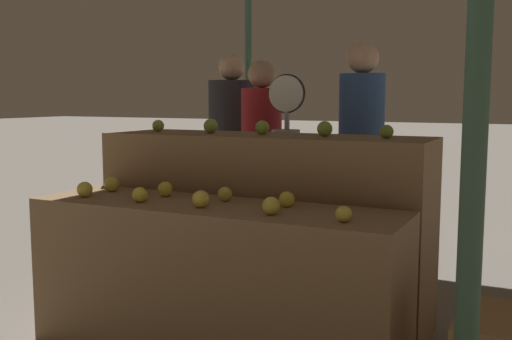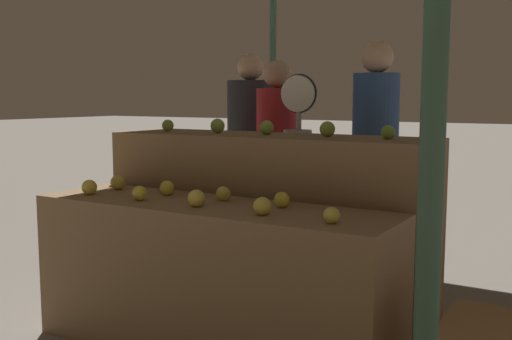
% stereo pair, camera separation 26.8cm
% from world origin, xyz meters
% --- Properties ---
extents(display_counter_front, '(1.97, 0.55, 0.79)m').
position_xyz_m(display_counter_front, '(0.00, 0.00, 0.40)').
color(display_counter_front, olive).
rests_on(display_counter_front, ground_plane).
extents(display_counter_back, '(1.97, 0.55, 1.12)m').
position_xyz_m(display_counter_back, '(0.00, 0.60, 0.56)').
color(display_counter_back, olive).
rests_on(display_counter_back, ground_plane).
extents(apple_front_0, '(0.09, 0.09, 0.09)m').
position_xyz_m(apple_front_0, '(-0.74, -0.11, 0.84)').
color(apple_front_0, yellow).
rests_on(apple_front_0, display_counter_front).
extents(apple_front_1, '(0.08, 0.08, 0.08)m').
position_xyz_m(apple_front_1, '(-0.37, -0.11, 0.83)').
color(apple_front_1, gold).
rests_on(apple_front_1, display_counter_front).
extents(apple_front_2, '(0.09, 0.09, 0.09)m').
position_xyz_m(apple_front_2, '(-0.01, -0.10, 0.84)').
color(apple_front_2, yellow).
rests_on(apple_front_2, display_counter_front).
extents(apple_front_3, '(0.08, 0.08, 0.08)m').
position_xyz_m(apple_front_3, '(0.38, -0.11, 0.84)').
color(apple_front_3, gold).
rests_on(apple_front_3, display_counter_front).
extents(apple_front_4, '(0.07, 0.07, 0.07)m').
position_xyz_m(apple_front_4, '(0.73, -0.12, 0.83)').
color(apple_front_4, gold).
rests_on(apple_front_4, display_counter_front).
extents(apple_front_5, '(0.09, 0.09, 0.09)m').
position_xyz_m(apple_front_5, '(-0.74, 0.11, 0.84)').
color(apple_front_5, gold).
rests_on(apple_front_5, display_counter_front).
extents(apple_front_6, '(0.08, 0.08, 0.08)m').
position_xyz_m(apple_front_6, '(-0.36, 0.11, 0.84)').
color(apple_front_6, gold).
rests_on(apple_front_6, display_counter_front).
extents(apple_front_7, '(0.08, 0.08, 0.08)m').
position_xyz_m(apple_front_7, '(0.01, 0.11, 0.83)').
color(apple_front_7, gold).
rests_on(apple_front_7, display_counter_front).
extents(apple_front_8, '(0.08, 0.08, 0.08)m').
position_xyz_m(apple_front_8, '(0.37, 0.10, 0.83)').
color(apple_front_8, gold).
rests_on(apple_front_8, display_counter_front).
extents(apple_back_0, '(0.08, 0.08, 0.08)m').
position_xyz_m(apple_back_0, '(-0.75, 0.59, 1.16)').
color(apple_back_0, '#8EB247').
rests_on(apple_back_0, display_counter_back).
extents(apple_back_1, '(0.09, 0.09, 0.09)m').
position_xyz_m(apple_back_1, '(-0.36, 0.60, 1.16)').
color(apple_back_1, '#8EB247').
rests_on(apple_back_1, display_counter_back).
extents(apple_back_2, '(0.09, 0.09, 0.09)m').
position_xyz_m(apple_back_2, '(-0.01, 0.60, 1.16)').
color(apple_back_2, '#84AD3D').
rests_on(apple_back_2, display_counter_back).
extents(apple_back_3, '(0.09, 0.09, 0.09)m').
position_xyz_m(apple_back_3, '(0.38, 0.61, 1.16)').
color(apple_back_3, '#84AD3D').
rests_on(apple_back_3, display_counter_back).
extents(apple_back_4, '(0.07, 0.07, 0.07)m').
position_xyz_m(apple_back_4, '(0.73, 0.59, 1.15)').
color(apple_back_4, '#7AA338').
rests_on(apple_back_4, display_counter_back).
extents(produce_scale, '(0.27, 0.20, 1.50)m').
position_xyz_m(produce_scale, '(-0.15, 1.28, 1.09)').
color(produce_scale, '#99999E').
rests_on(produce_scale, ground_plane).
extents(person_vendor_at_scale, '(0.42, 0.42, 1.62)m').
position_xyz_m(person_vendor_at_scale, '(-0.49, 1.59, 0.94)').
color(person_vendor_at_scale, '#2D2D38').
rests_on(person_vendor_at_scale, ground_plane).
extents(person_customer_left, '(0.53, 0.53, 1.70)m').
position_xyz_m(person_customer_left, '(-0.93, 1.91, 0.97)').
color(person_customer_left, '#2D2D38').
rests_on(person_customer_left, ground_plane).
extents(person_customer_right, '(0.44, 0.44, 1.73)m').
position_xyz_m(person_customer_right, '(0.30, 1.60, 1.01)').
color(person_customer_right, '#2D2D38').
rests_on(person_customer_right, ground_plane).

